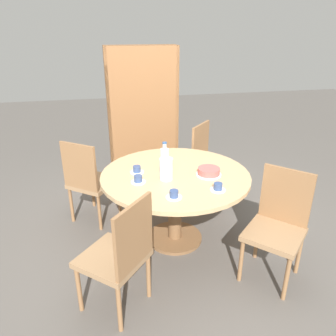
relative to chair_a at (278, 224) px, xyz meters
The scene contains 14 objects.
ground_plane 1.05m from the chair_a, 137.91° to the left, with size 14.00×14.00×0.00m, color #56514C.
dining_table 0.94m from the chair_a, 137.91° to the left, with size 1.34×1.34×0.70m.
chair_a is the anchor object (origin of this frame).
chair_b 1.36m from the chair_a, 94.63° to the left, with size 0.59×0.59×0.91m.
chair_c 1.86m from the chair_a, 142.33° to the left, with size 0.59×0.59×0.91m.
chair_d 1.26m from the chair_a, behind, with size 0.59×0.59×0.91m.
bookshelf 2.37m from the chair_a, 108.99° to the left, with size 0.91×0.28×1.71m.
coffee_pot 1.01m from the chair_a, 146.28° to the left, with size 0.12×0.12×0.23m.
water_bottle 1.13m from the chair_a, 134.88° to the left, with size 0.08×0.08×0.26m.
cake_main 0.72m from the chair_a, 127.56° to the left, with size 0.23×0.23×0.07m.
cup_a 1.28m from the chair_a, 145.03° to the left, with size 0.13×0.13×0.06m.
cup_b 0.55m from the chair_a, 151.10° to the left, with size 0.13×0.13×0.06m.
cup_c 0.87m from the chair_a, 166.78° to the left, with size 0.13×0.13×0.06m.
cup_d 1.19m from the chair_a, 153.69° to the left, with size 0.13×0.13×0.06m.
Camera 1 is at (-0.61, -2.61, 1.93)m, focal length 35.00 mm.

